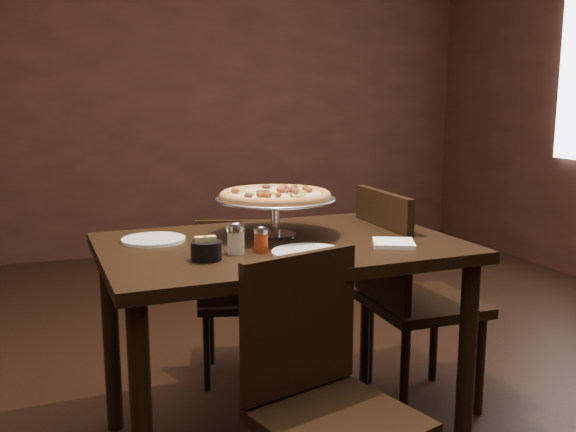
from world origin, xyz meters
name	(u,v)px	position (x,y,z in m)	size (l,w,h in m)	color
room	(281,84)	(0.06, 0.03, 1.40)	(6.04, 7.04, 2.84)	black
dining_table	(280,270)	(0.09, 0.11, 0.71)	(1.35, 0.93, 0.82)	black
pizza_stand	(275,196)	(0.10, 0.22, 0.98)	(0.47, 0.47, 0.19)	#B3B3BA
parmesan_shaker	(236,239)	(-0.12, -0.01, 0.88)	(0.06, 0.06, 0.11)	beige
pepper_flake_shaker	(261,239)	(-0.03, -0.02, 0.87)	(0.05, 0.05, 0.09)	maroon
packet_caddy	(206,250)	(-0.23, -0.07, 0.86)	(0.10, 0.10, 0.08)	black
napkin_stack	(394,243)	(0.46, -0.09, 0.83)	(0.15, 0.15, 0.02)	white
plate_left	(154,240)	(-0.36, 0.28, 0.83)	(0.24, 0.24, 0.01)	white
plate_near	(308,253)	(0.11, -0.11, 0.83)	(0.25, 0.25, 0.01)	white
serving_spatula	(301,200)	(0.17, 0.12, 0.97)	(0.14, 0.14, 0.02)	#B3B3BA
chair_far	(240,293)	(0.09, 0.71, 0.45)	(0.47, 0.47, 0.82)	black
chair_near	(323,394)	(0.02, -0.47, 0.49)	(0.52, 0.52, 0.89)	black
chair_side	(407,291)	(0.71, 0.23, 0.53)	(0.45, 0.45, 0.97)	black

